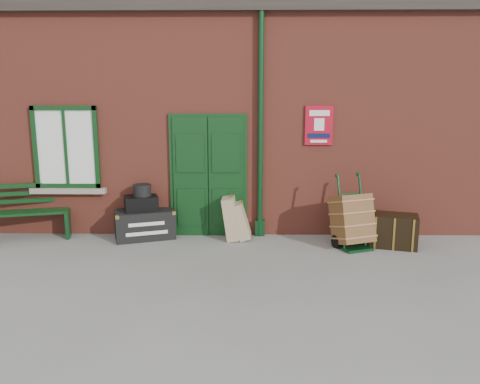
{
  "coord_description": "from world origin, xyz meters",
  "views": [
    {
      "loc": [
        0.41,
        -7.01,
        2.52
      ],
      "look_at": [
        0.29,
        0.6,
        1.0
      ],
      "focal_mm": 35.0,
      "sensor_mm": 36.0,
      "label": 1
    }
  ],
  "objects_px": {
    "porter_trolley": "(352,220)",
    "bench": "(22,211)",
    "houdini_trunk": "(145,224)",
    "dark_trunk": "(394,231)"
  },
  "relations": [
    {
      "from": "porter_trolley",
      "to": "bench",
      "type": "bearing_deg",
      "value": 154.59
    },
    {
      "from": "dark_trunk",
      "to": "porter_trolley",
      "type": "bearing_deg",
      "value": -159.42
    },
    {
      "from": "houdini_trunk",
      "to": "dark_trunk",
      "type": "height_order",
      "value": "dark_trunk"
    },
    {
      "from": "houdini_trunk",
      "to": "dark_trunk",
      "type": "bearing_deg",
      "value": -24.68
    },
    {
      "from": "bench",
      "to": "houdini_trunk",
      "type": "bearing_deg",
      "value": -13.98
    },
    {
      "from": "bench",
      "to": "porter_trolley",
      "type": "xyz_separation_m",
      "value": [
        5.92,
        -0.45,
        -0.04
      ]
    },
    {
      "from": "houdini_trunk",
      "to": "dark_trunk",
      "type": "xyz_separation_m",
      "value": [
        4.42,
        -0.42,
        0.02
      ]
    },
    {
      "from": "houdini_trunk",
      "to": "porter_trolley",
      "type": "height_order",
      "value": "porter_trolley"
    },
    {
      "from": "bench",
      "to": "dark_trunk",
      "type": "bearing_deg",
      "value": -18.08
    },
    {
      "from": "bench",
      "to": "dark_trunk",
      "type": "xyz_separation_m",
      "value": [
        6.66,
        -0.4,
        -0.23
      ]
    }
  ]
}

